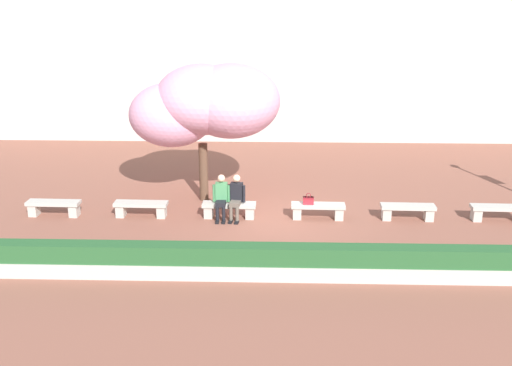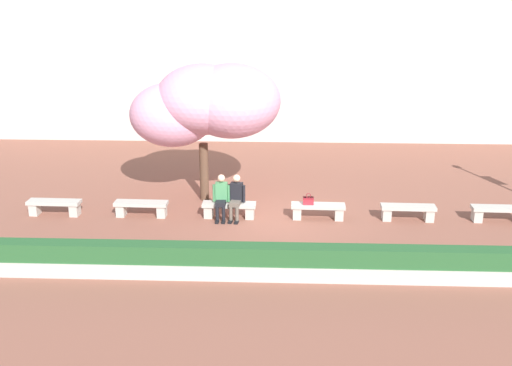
{
  "view_description": "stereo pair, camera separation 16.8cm",
  "coord_description": "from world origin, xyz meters",
  "px_view_note": "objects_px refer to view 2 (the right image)",
  "views": [
    {
      "loc": [
        -0.0,
        -16.17,
        6.28
      ],
      "look_at": [
        -0.51,
        0.2,
        1.0
      ],
      "focal_mm": 42.0,
      "sensor_mm": 36.0,
      "label": 1
    },
    {
      "loc": [
        0.17,
        -16.17,
        6.28
      ],
      "look_at": [
        -0.51,
        0.2,
        1.0
      ],
      "focal_mm": 42.0,
      "sensor_mm": 36.0,
      "label": 2
    }
  ],
  "objects_px": {
    "stone_bench_near_west": "(141,207)",
    "stone_bench_east_end": "(408,211)",
    "stone_bench_center": "(229,208)",
    "stone_bench_far_east": "(499,212)",
    "stone_bench_near_east": "(318,209)",
    "handbag": "(308,200)",
    "person_seated_left": "(221,195)",
    "stone_bench_west_end": "(54,205)",
    "cherry_tree_main": "(207,104)",
    "person_seated_right": "(236,195)"
  },
  "relations": [
    {
      "from": "stone_bench_near_west",
      "to": "stone_bench_east_end",
      "type": "distance_m",
      "value": 7.69
    },
    {
      "from": "stone_bench_center",
      "to": "stone_bench_far_east",
      "type": "height_order",
      "value": "same"
    },
    {
      "from": "stone_bench_near_east",
      "to": "handbag",
      "type": "height_order",
      "value": "handbag"
    },
    {
      "from": "stone_bench_far_east",
      "to": "person_seated_left",
      "type": "xyz_separation_m",
      "value": [
        -7.9,
        -0.05,
        0.4
      ]
    },
    {
      "from": "stone_bench_west_end",
      "to": "handbag",
      "type": "distance_m",
      "value": 7.4
    },
    {
      "from": "stone_bench_center",
      "to": "stone_bench_east_end",
      "type": "relative_size",
      "value": 1.0
    },
    {
      "from": "stone_bench_west_end",
      "to": "stone_bench_near_east",
      "type": "bearing_deg",
      "value": 0.0
    },
    {
      "from": "stone_bench_near_west",
      "to": "person_seated_left",
      "type": "distance_m",
      "value": 2.38
    },
    {
      "from": "stone_bench_east_end",
      "to": "handbag",
      "type": "relative_size",
      "value": 4.57
    },
    {
      "from": "cherry_tree_main",
      "to": "stone_bench_near_west",
      "type": "bearing_deg",
      "value": -140.23
    },
    {
      "from": "person_seated_right",
      "to": "cherry_tree_main",
      "type": "relative_size",
      "value": 0.29
    },
    {
      "from": "person_seated_right",
      "to": "stone_bench_west_end",
      "type": "bearing_deg",
      "value": 179.43
    },
    {
      "from": "stone_bench_center",
      "to": "person_seated_right",
      "type": "bearing_deg",
      "value": -14.29
    },
    {
      "from": "stone_bench_near_west",
      "to": "person_seated_left",
      "type": "bearing_deg",
      "value": -1.31
    },
    {
      "from": "stone_bench_near_west",
      "to": "stone_bench_east_end",
      "type": "height_order",
      "value": "same"
    },
    {
      "from": "stone_bench_near_east",
      "to": "handbag",
      "type": "relative_size",
      "value": 4.57
    },
    {
      "from": "stone_bench_west_end",
      "to": "stone_bench_east_end",
      "type": "height_order",
      "value": "same"
    },
    {
      "from": "cherry_tree_main",
      "to": "person_seated_right",
      "type": "bearing_deg",
      "value": -58.79
    },
    {
      "from": "stone_bench_near_west",
      "to": "cherry_tree_main",
      "type": "height_order",
      "value": "cherry_tree_main"
    },
    {
      "from": "stone_bench_far_east",
      "to": "person_seated_left",
      "type": "distance_m",
      "value": 7.92
    },
    {
      "from": "stone_bench_center",
      "to": "stone_bench_near_east",
      "type": "distance_m",
      "value": 2.56
    },
    {
      "from": "stone_bench_west_end",
      "to": "stone_bench_east_end",
      "type": "distance_m",
      "value": 10.25
    },
    {
      "from": "stone_bench_west_end",
      "to": "cherry_tree_main",
      "type": "distance_m",
      "value": 5.4
    },
    {
      "from": "stone_bench_east_end",
      "to": "stone_bench_near_east",
      "type": "bearing_deg",
      "value": 180.0
    },
    {
      "from": "stone_bench_near_east",
      "to": "stone_bench_far_east",
      "type": "height_order",
      "value": "same"
    },
    {
      "from": "person_seated_left",
      "to": "stone_bench_near_west",
      "type": "bearing_deg",
      "value": 178.69
    },
    {
      "from": "person_seated_right",
      "to": "cherry_tree_main",
      "type": "height_order",
      "value": "cherry_tree_main"
    },
    {
      "from": "stone_bench_center",
      "to": "stone_bench_near_east",
      "type": "height_order",
      "value": "same"
    },
    {
      "from": "stone_bench_east_end",
      "to": "stone_bench_far_east",
      "type": "bearing_deg",
      "value": 0.0
    },
    {
      "from": "stone_bench_east_end",
      "to": "stone_bench_near_west",
      "type": "bearing_deg",
      "value": 180.0
    },
    {
      "from": "stone_bench_east_end",
      "to": "handbag",
      "type": "height_order",
      "value": "handbag"
    },
    {
      "from": "stone_bench_far_east",
      "to": "person_seated_left",
      "type": "bearing_deg",
      "value": -179.61
    },
    {
      "from": "stone_bench_center",
      "to": "stone_bench_far_east",
      "type": "distance_m",
      "value": 7.69
    },
    {
      "from": "stone_bench_near_east",
      "to": "handbag",
      "type": "xyz_separation_m",
      "value": [
        -0.29,
        -0.03,
        0.28
      ]
    },
    {
      "from": "person_seated_left",
      "to": "stone_bench_near_east",
      "type": "bearing_deg",
      "value": 1.1
    },
    {
      "from": "stone_bench_west_end",
      "to": "stone_bench_near_east",
      "type": "relative_size",
      "value": 1.0
    },
    {
      "from": "stone_bench_east_end",
      "to": "person_seated_left",
      "type": "relative_size",
      "value": 1.2
    },
    {
      "from": "stone_bench_near_east",
      "to": "person_seated_left",
      "type": "xyz_separation_m",
      "value": [
        -2.78,
        -0.05,
        0.4
      ]
    },
    {
      "from": "stone_bench_near_west",
      "to": "cherry_tree_main",
      "type": "relative_size",
      "value": 0.34
    },
    {
      "from": "stone_bench_east_end",
      "to": "stone_bench_far_east",
      "type": "relative_size",
      "value": 1.0
    },
    {
      "from": "stone_bench_west_end",
      "to": "cherry_tree_main",
      "type": "xyz_separation_m",
      "value": [
        4.38,
        1.51,
        2.76
      ]
    },
    {
      "from": "person_seated_left",
      "to": "person_seated_right",
      "type": "relative_size",
      "value": 1.0
    },
    {
      "from": "cherry_tree_main",
      "to": "stone_bench_center",
      "type": "bearing_deg",
      "value": -63.89
    },
    {
      "from": "stone_bench_center",
      "to": "person_seated_right",
      "type": "xyz_separation_m",
      "value": [
        0.21,
        -0.05,
        0.4
      ]
    },
    {
      "from": "stone_bench_west_end",
      "to": "stone_bench_center",
      "type": "bearing_deg",
      "value": 0.0
    },
    {
      "from": "stone_bench_west_end",
      "to": "stone_bench_far_east",
      "type": "height_order",
      "value": "same"
    },
    {
      "from": "stone_bench_near_east",
      "to": "cherry_tree_main",
      "type": "xyz_separation_m",
      "value": [
        -3.3,
        1.51,
        2.76
      ]
    },
    {
      "from": "stone_bench_west_end",
      "to": "handbag",
      "type": "xyz_separation_m",
      "value": [
        7.4,
        -0.03,
        0.28
      ]
    },
    {
      "from": "stone_bench_west_end",
      "to": "stone_bench_near_west",
      "type": "xyz_separation_m",
      "value": [
        2.56,
        0.0,
        0.0
      ]
    },
    {
      "from": "cherry_tree_main",
      "to": "handbag",
      "type": "bearing_deg",
      "value": -27.1
    }
  ]
}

